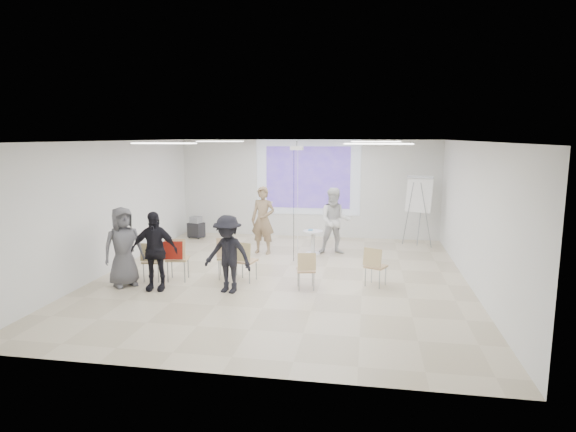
% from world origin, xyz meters
% --- Properties ---
extents(floor, '(8.00, 9.00, 0.10)m').
position_xyz_m(floor, '(0.00, 0.00, -0.05)').
color(floor, beige).
rests_on(floor, ground).
extents(ceiling, '(8.00, 9.00, 0.10)m').
position_xyz_m(ceiling, '(0.00, 0.00, 3.05)').
color(ceiling, white).
rests_on(ceiling, wall_back).
extents(wall_back, '(8.00, 0.10, 3.00)m').
position_xyz_m(wall_back, '(0.00, 4.55, 1.50)').
color(wall_back, silver).
rests_on(wall_back, floor).
extents(wall_left, '(0.10, 9.00, 3.00)m').
position_xyz_m(wall_left, '(-4.05, 0.00, 1.50)').
color(wall_left, silver).
rests_on(wall_left, floor).
extents(wall_right, '(0.10, 9.00, 3.00)m').
position_xyz_m(wall_right, '(4.05, 0.00, 1.50)').
color(wall_right, silver).
rests_on(wall_right, floor).
extents(projection_halo, '(3.20, 0.01, 2.30)m').
position_xyz_m(projection_halo, '(0.00, 4.49, 1.85)').
color(projection_halo, silver).
rests_on(projection_halo, wall_back).
extents(projection_image, '(2.60, 0.01, 1.90)m').
position_xyz_m(projection_image, '(0.00, 4.47, 1.85)').
color(projection_image, '#5033B0').
rests_on(projection_image, wall_back).
extents(pedestal_table, '(0.55, 0.55, 0.66)m').
position_xyz_m(pedestal_table, '(0.43, 2.20, 0.36)').
color(pedestal_table, white).
rests_on(pedestal_table, floor).
extents(player_left, '(0.82, 0.63, 2.04)m').
position_xyz_m(player_left, '(-0.89, 2.10, 1.02)').
color(player_left, '#927759').
rests_on(player_left, floor).
extents(player_right, '(1.03, 0.87, 1.95)m').
position_xyz_m(player_right, '(1.00, 2.39, 0.98)').
color(player_right, white).
rests_on(player_right, floor).
extents(controller_left, '(0.06, 0.12, 0.04)m').
position_xyz_m(controller_left, '(-0.71, 2.35, 1.34)').
color(controller_left, silver).
rests_on(controller_left, player_left).
extents(controller_right, '(0.06, 0.13, 0.04)m').
position_xyz_m(controller_right, '(0.82, 2.64, 1.32)').
color(controller_right, silver).
rests_on(controller_right, player_right).
extents(chair_far_left, '(0.44, 0.46, 0.86)m').
position_xyz_m(chair_far_left, '(-2.71, -0.77, 0.51)').
color(chair_far_left, tan).
rests_on(chair_far_left, floor).
extents(chair_left_mid, '(0.52, 0.55, 0.96)m').
position_xyz_m(chair_left_mid, '(-2.18, -0.68, 0.57)').
color(chair_left_mid, tan).
rests_on(chair_left_mid, floor).
extents(chair_left_inner, '(0.53, 0.56, 0.94)m').
position_xyz_m(chair_left_inner, '(-1.15, -0.34, 0.56)').
color(chair_left_inner, tan).
rests_on(chair_left_inner, floor).
extents(chair_center, '(0.50, 0.52, 0.89)m').
position_xyz_m(chair_center, '(-0.74, -0.49, 0.53)').
color(chair_center, tan).
rests_on(chair_center, floor).
extents(chair_right_inner, '(0.45, 0.47, 0.79)m').
position_xyz_m(chair_right_inner, '(0.65, -0.81, 0.47)').
color(chair_right_inner, tan).
rests_on(chair_right_inner, floor).
extents(chair_right_far, '(0.53, 0.55, 0.84)m').
position_xyz_m(chair_right_far, '(2.02, -0.37, 0.50)').
color(chair_right_far, tan).
rests_on(chair_right_far, floor).
extents(red_jacket, '(0.41, 0.15, 0.38)m').
position_xyz_m(red_jacket, '(-2.19, -0.82, 0.72)').
color(red_jacket, maroon).
rests_on(red_jacket, chair_left_mid).
extents(laptop, '(0.39, 0.32, 0.03)m').
position_xyz_m(laptop, '(-1.17, -0.24, 0.51)').
color(laptop, black).
rests_on(laptop, chair_left_inner).
extents(audience_left, '(1.15, 0.77, 1.86)m').
position_xyz_m(audience_left, '(-2.40, -1.29, 0.93)').
color(audience_left, black).
rests_on(audience_left, floor).
extents(audience_mid, '(1.26, 0.85, 1.78)m').
position_xyz_m(audience_mid, '(-0.88, -1.21, 0.89)').
color(audience_mid, black).
rests_on(audience_mid, floor).
extents(audience_outer, '(1.07, 1.07, 1.87)m').
position_xyz_m(audience_outer, '(-3.14, -1.15, 0.94)').
color(audience_outer, '#5D5C61').
rests_on(audience_outer, floor).
extents(flipchart_easel, '(0.81, 0.64, 2.00)m').
position_xyz_m(flipchart_easel, '(3.26, 3.63, 1.47)').
color(flipchart_easel, gray).
rests_on(flipchart_easel, floor).
extents(av_cart, '(0.53, 0.47, 0.66)m').
position_xyz_m(av_cart, '(-3.37, 3.72, 0.30)').
color(av_cart, black).
rests_on(av_cart, floor).
extents(ceiling_projector, '(0.30, 0.25, 3.00)m').
position_xyz_m(ceiling_projector, '(0.10, 1.49, 2.69)').
color(ceiling_projector, white).
rests_on(ceiling_projector, ceiling).
extents(fluor_panel_nw, '(1.20, 0.30, 0.02)m').
position_xyz_m(fluor_panel_nw, '(-2.00, 2.00, 2.97)').
color(fluor_panel_nw, white).
rests_on(fluor_panel_nw, ceiling).
extents(fluor_panel_ne, '(1.20, 0.30, 0.02)m').
position_xyz_m(fluor_panel_ne, '(2.00, 2.00, 2.97)').
color(fluor_panel_ne, white).
rests_on(fluor_panel_ne, ceiling).
extents(fluor_panel_sw, '(1.20, 0.30, 0.02)m').
position_xyz_m(fluor_panel_sw, '(-2.00, -1.50, 2.97)').
color(fluor_panel_sw, white).
rests_on(fluor_panel_sw, ceiling).
extents(fluor_panel_se, '(1.20, 0.30, 0.02)m').
position_xyz_m(fluor_panel_se, '(2.00, -1.50, 2.97)').
color(fluor_panel_se, white).
rests_on(fluor_panel_se, ceiling).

